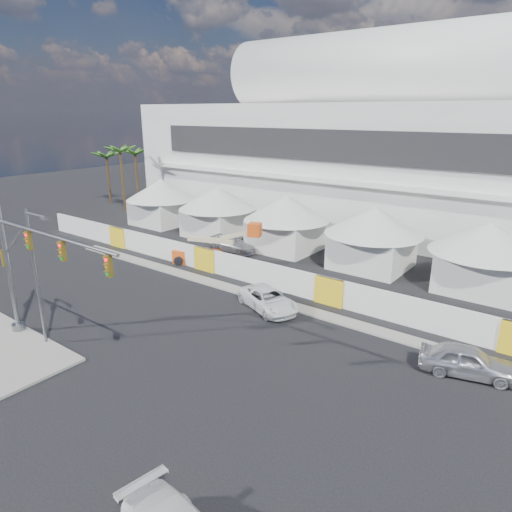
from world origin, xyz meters
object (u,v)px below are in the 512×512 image
Objects in this scene: sedan_silver at (467,361)px; traffic_mast at (27,270)px; lot_car_c at (234,245)px; streetlight_median at (37,269)px; boom_lift at (203,253)px; pickup_curb at (268,300)px.

traffic_mast is (-21.17, -11.71, 3.79)m from sedan_silver.
streetlight_median is at bearing -173.99° from lot_car_c.
boom_lift is (-2.14, 16.50, -3.51)m from traffic_mast.
pickup_curb reaches higher than lot_car_c.
sedan_silver is at bearing 29.38° from streetlight_median.
streetlight_median is at bearing 15.41° from traffic_mast.
streetlight_median reaches higher than lot_car_c.
boom_lift reaches higher than pickup_curb.
traffic_mast is at bearing -103.15° from boom_lift.
streetlight_median is 0.96× the size of boom_lift.
traffic_mast is (2.56, -21.23, 3.91)m from lot_car_c.
pickup_curb is at bearing -133.23° from lot_car_c.
pickup_curb is 0.45× the size of traffic_mast.
pickup_curb is at bearing 72.97° from sedan_silver.
streetlight_median reaches higher than pickup_curb.
traffic_mast is 17.00m from boom_lift.
lot_car_c is at bearing 74.60° from boom_lift.
boom_lift is at bearing 99.96° from streetlight_median.
pickup_curb is 15.13m from traffic_mast.
traffic_mast reaches higher than pickup_curb.
pickup_curb is at bearing 56.36° from traffic_mast.
boom_lift reaches higher than lot_car_c.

